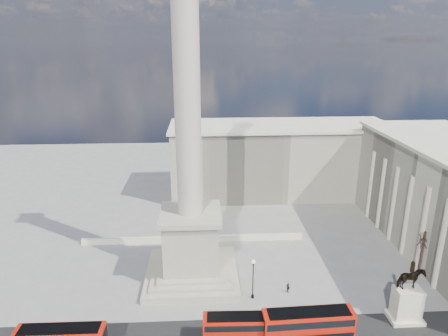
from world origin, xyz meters
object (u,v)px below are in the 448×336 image
at_px(red_bus_b, 244,329).
at_px(pedestrian_crossing, 288,288).
at_px(equestrian_statue, 407,299).
at_px(red_bus_c, 308,326).
at_px(victorian_lamp, 253,276).
at_px(nelsons_column, 190,199).
at_px(pedestrian_walking, 401,308).
at_px(pedestrian_standing, 398,312).

distance_m(red_bus_b, pedestrian_crossing, 12.42).
height_order(red_bus_b, equestrian_statue, equestrian_statue).
relative_size(red_bus_c, victorian_lamp, 1.80).
bearing_deg(nelsons_column, victorian_lamp, -35.29).
bearing_deg(red_bus_c, pedestrian_crossing, 89.46).
bearing_deg(nelsons_column, red_bus_b, -66.27).
distance_m(victorian_lamp, equestrian_statue, 20.18).
distance_m(red_bus_b, red_bus_c, 7.69).
bearing_deg(pedestrian_walking, red_bus_c, -147.04).
xyz_separation_m(nelsons_column, victorian_lamp, (8.72, -6.17, -9.31)).
relative_size(red_bus_c, equestrian_statue, 1.26).
height_order(nelsons_column, equestrian_statue, nelsons_column).
height_order(red_bus_b, pedestrian_crossing, red_bus_b).
bearing_deg(victorian_lamp, red_bus_c, -58.47).
bearing_deg(victorian_lamp, pedestrian_crossing, 11.00).
bearing_deg(victorian_lamp, pedestrian_walking, -12.60).
bearing_deg(pedestrian_crossing, red_bus_c, 157.28).
bearing_deg(pedestrian_crossing, victorian_lamp, 76.69).
bearing_deg(equestrian_statue, pedestrian_walking, 86.90).
xyz_separation_m(pedestrian_walking, pedestrian_standing, (-0.79, -0.99, 0.08)).
xyz_separation_m(victorian_lamp, equestrian_statue, (19.36, -5.66, -0.54)).
xyz_separation_m(nelsons_column, equestrian_statue, (28.08, -11.83, -9.85)).
height_order(equestrian_statue, pedestrian_crossing, equestrian_statue).
relative_size(red_bus_b, pedestrian_crossing, 6.44).
height_order(red_bus_b, victorian_lamp, victorian_lamp).
xyz_separation_m(red_bus_b, red_bus_c, (7.68, -0.22, 0.25)).
distance_m(equestrian_statue, pedestrian_crossing, 15.75).
height_order(nelsons_column, pedestrian_crossing, nelsons_column).
relative_size(nelsons_column, pedestrian_standing, 29.44).
bearing_deg(pedestrian_crossing, pedestrian_standing, -139.77).
distance_m(red_bus_c, pedestrian_walking, 14.73).
distance_m(red_bus_c, victorian_lamp, 10.73).
xyz_separation_m(red_bus_b, pedestrian_crossing, (7.40, 9.89, -1.31)).
distance_m(nelsons_column, pedestrian_walking, 32.41).
relative_size(victorian_lamp, pedestrian_walking, 4.00).
xyz_separation_m(pedestrian_standing, pedestrian_crossing, (-13.35, 6.36, -0.08)).
relative_size(red_bus_b, red_bus_c, 0.89).
height_order(pedestrian_walking, pedestrian_crossing, pedestrian_walking).
bearing_deg(red_bus_b, victorian_lamp, 78.32).
bearing_deg(equestrian_statue, nelsons_column, 157.16).
distance_m(nelsons_column, red_bus_c, 23.43).
xyz_separation_m(equestrian_statue, pedestrian_walking, (0.07, 1.32, -2.30)).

